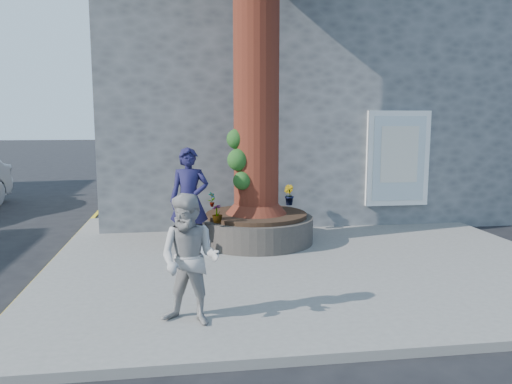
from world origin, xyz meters
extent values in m
plane|color=black|center=(0.00, 0.00, 0.00)|extent=(120.00, 120.00, 0.00)
cube|color=slate|center=(1.50, 1.00, 0.06)|extent=(9.00, 8.00, 0.12)
cube|color=yellow|center=(-3.05, 1.00, 0.00)|extent=(0.10, 30.00, 0.01)
cube|color=#4E5154|center=(2.50, 7.20, 3.00)|extent=(10.00, 8.00, 6.00)
cube|color=white|center=(4.30, 3.14, 1.70)|extent=(1.50, 0.12, 2.20)
cube|color=silver|center=(4.30, 3.08, 1.70)|extent=(1.25, 0.04, 1.95)
cube|color=silver|center=(4.30, 3.06, 1.80)|extent=(0.90, 0.02, 1.30)
cylinder|color=black|center=(0.80, 2.00, 0.38)|extent=(2.30, 2.30, 0.52)
cylinder|color=black|center=(0.80, 2.00, 0.68)|extent=(2.04, 2.04, 0.08)
cylinder|color=#471E11|center=(0.80, 2.00, 4.47)|extent=(0.90, 0.90, 7.50)
cone|color=#471E11|center=(0.80, 2.00, 1.07)|extent=(1.24, 1.24, 0.70)
sphere|color=#174115|center=(0.42, 1.80, 1.82)|extent=(0.44, 0.44, 0.44)
sphere|color=#174115|center=(0.48, 1.70, 1.42)|extent=(0.36, 0.36, 0.36)
sphere|color=#174115|center=(0.40, 1.92, 2.22)|extent=(0.40, 0.40, 0.40)
imported|color=#161439|center=(-0.55, 1.34, 1.11)|extent=(0.77, 0.56, 1.97)
imported|color=#9B9895|center=(-0.59, -1.96, 0.92)|extent=(0.96, 0.87, 1.60)
cube|color=white|center=(-0.30, 1.14, 0.26)|extent=(0.21, 0.14, 0.28)
imported|color=gray|center=(-0.05, 2.85, 0.88)|extent=(0.21, 0.20, 0.33)
imported|color=gray|center=(1.65, 2.85, 0.94)|extent=(0.32, 0.32, 0.45)
imported|color=gray|center=(-0.05, 1.15, 0.89)|extent=(0.27, 0.27, 0.34)
imported|color=gray|center=(0.60, 2.85, 0.88)|extent=(0.38, 0.38, 0.32)
camera|label=1|loc=(-0.64, -7.85, 2.60)|focal=35.00mm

